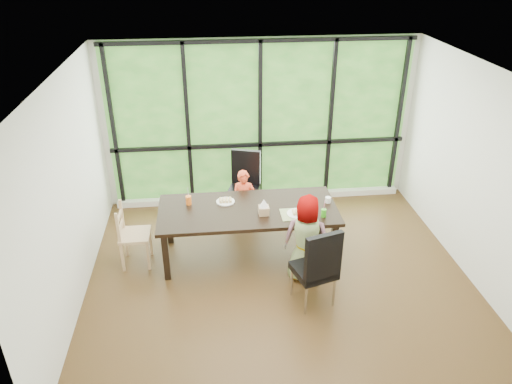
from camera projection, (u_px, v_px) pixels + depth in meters
ground at (279, 276)px, 6.50m from camera, size 5.00×5.00×0.00m
back_wall at (260, 123)px, 7.85m from camera, size 5.00×0.00×5.00m
foliage_backdrop at (260, 123)px, 7.83m from camera, size 4.80×0.02×2.65m
window_mullions at (260, 124)px, 7.80m from camera, size 4.80×0.06×2.65m
window_sill at (260, 197)px, 8.37m from camera, size 4.80×0.12×0.10m
dining_table at (248, 232)px, 6.77m from camera, size 2.50×1.28×0.75m
chair_window_leather at (243, 187)px, 7.63m from camera, size 0.58×0.58×1.08m
chair_interior_leather at (314, 265)px, 5.82m from camera, size 0.57×0.57×1.08m
chair_end_beech at (135, 235)px, 6.57m from camera, size 0.40×0.42×0.90m
child_toddler at (244, 202)px, 7.28m from camera, size 0.39×0.29×1.00m
child_older at (308, 239)px, 6.21m from camera, size 0.68×0.54×1.21m
placemat at (297, 214)px, 6.46m from camera, size 0.44×0.32×0.01m
plate_far at (225, 202)px, 6.75m from camera, size 0.26×0.26×0.02m
plate_near at (297, 214)px, 6.46m from camera, size 0.28×0.28×0.02m
orange_cup at (189, 200)px, 6.67m from camera, size 0.08×0.08×0.12m
green_cup at (324, 213)px, 6.38m from camera, size 0.07×0.07×0.11m
white_mug at (328, 200)px, 6.73m from camera, size 0.08×0.08×0.08m
tissue_box at (264, 210)px, 6.44m from camera, size 0.13×0.13×0.12m
crepe_rolls_far at (225, 200)px, 6.74m from camera, size 0.20×0.12×0.04m
crepe_rolls_near at (297, 212)px, 6.44m from camera, size 0.15×0.12×0.04m
straw_white at (188, 194)px, 6.63m from camera, size 0.01×0.04×0.20m
straw_pink at (324, 207)px, 6.34m from camera, size 0.01×0.04×0.20m
tissue at (264, 203)px, 6.38m from camera, size 0.12×0.12×0.11m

